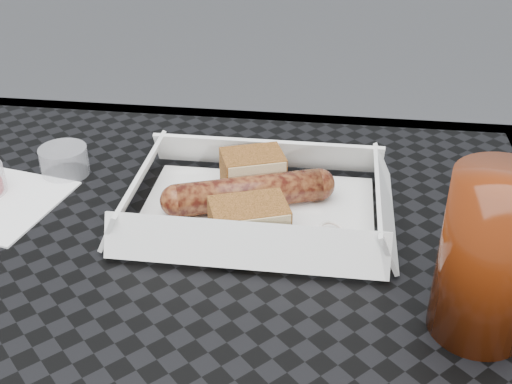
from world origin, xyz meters
TOP-DOWN VIEW (x-y plane):
  - food_tray at (0.10, 0.16)m, footprint 0.22×0.15m
  - bratwurst at (0.10, 0.17)m, footprint 0.16×0.08m
  - bread_near at (0.09, 0.20)m, footprint 0.07×0.06m
  - bread_far at (0.10, 0.12)m, footprint 0.08×0.06m
  - veg_garnish at (0.18, 0.13)m, footprint 0.03×0.03m
  - condiment_cup_empty at (-0.11, 0.21)m, footprint 0.05×0.05m
  - drink_glass at (0.28, 0.03)m, footprint 0.07×0.07m

SIDE VIEW (x-z plane):
  - food_tray at x=0.10m, z-range 0.74..0.75m
  - veg_garnish at x=0.18m, z-range 0.75..0.75m
  - condiment_cup_empty at x=-0.11m, z-range 0.74..0.78m
  - bratwurst at x=0.10m, z-range 0.75..0.78m
  - bread_far at x=0.10m, z-range 0.75..0.78m
  - bread_near at x=0.09m, z-range 0.75..0.79m
  - drink_glass at x=0.28m, z-range 0.74..0.88m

